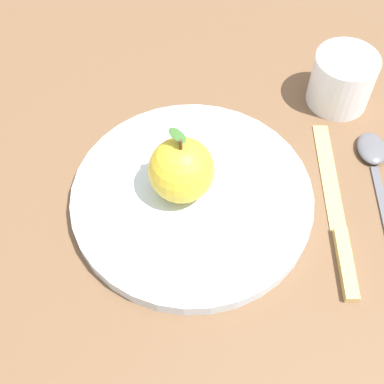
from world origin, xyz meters
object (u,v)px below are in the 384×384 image
(apple, at_px, (181,170))
(knife, at_px, (337,220))
(dinner_plate, at_px, (192,197))
(cup, at_px, (343,78))
(spoon, at_px, (374,162))

(apple, distance_m, knife, 0.18)
(dinner_plate, xyz_separation_m, apple, (0.01, 0.01, 0.04))
(cup, height_order, spoon, cup)
(spoon, bearing_deg, knife, 126.00)
(cup, bearing_deg, knife, 152.59)
(dinner_plate, height_order, apple, apple)
(apple, height_order, cup, apple)
(cup, bearing_deg, spoon, 176.06)
(apple, distance_m, spoon, 0.23)
(dinner_plate, bearing_deg, knife, -118.35)
(dinner_plate, height_order, cup, cup)
(dinner_plate, relative_size, knife, 1.19)
(apple, relative_size, knife, 0.37)
(apple, height_order, knife, apple)
(dinner_plate, distance_m, apple, 0.04)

